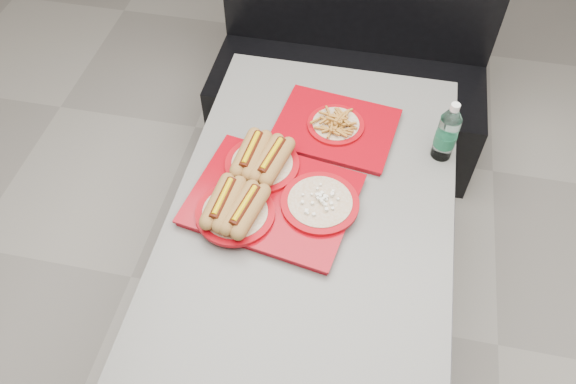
% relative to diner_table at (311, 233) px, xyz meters
% --- Properties ---
extents(ground, '(6.00, 6.00, 0.00)m').
position_rel_diner_table_xyz_m(ground, '(0.00, 0.00, -0.58)').
color(ground, '#9C978C').
rests_on(ground, ground).
extents(diner_table, '(0.92, 1.42, 0.75)m').
position_rel_diner_table_xyz_m(diner_table, '(0.00, 0.00, 0.00)').
color(diner_table, black).
rests_on(diner_table, ground).
extents(booth_bench, '(1.30, 0.57, 1.35)m').
position_rel_diner_table_xyz_m(booth_bench, '(0.00, 1.09, -0.18)').
color(booth_bench, black).
rests_on(booth_bench, ground).
extents(tray_near, '(0.57, 0.49, 0.11)m').
position_rel_diner_table_xyz_m(tray_near, '(-0.15, -0.01, 0.21)').
color(tray_near, '#96040E').
rests_on(tray_near, diner_table).
extents(tray_far, '(0.46, 0.38, 0.08)m').
position_rel_diner_table_xyz_m(tray_far, '(0.02, 0.35, 0.19)').
color(tray_far, '#96040E').
rests_on(tray_far, diner_table).
extents(water_bottle, '(0.07, 0.07, 0.23)m').
position_rel_diner_table_xyz_m(water_bottle, '(0.40, 0.30, 0.27)').
color(water_bottle, silver).
rests_on(water_bottle, diner_table).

